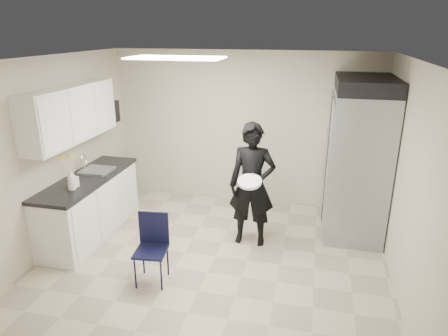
% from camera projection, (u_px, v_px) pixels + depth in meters
% --- Properties ---
extents(floor, '(4.50, 4.50, 0.00)m').
position_uv_depth(floor, '(215.00, 256.00, 5.42)').
color(floor, '#B1A68B').
rests_on(floor, ground).
extents(ceiling, '(4.50, 4.50, 0.00)m').
position_uv_depth(ceiling, '(213.00, 58.00, 4.55)').
color(ceiling, silver).
rests_on(ceiling, back_wall).
extents(back_wall, '(4.50, 0.00, 4.50)m').
position_uv_depth(back_wall, '(244.00, 129.00, 6.82)').
color(back_wall, '#BEB59D').
rests_on(back_wall, floor).
extents(left_wall, '(0.00, 4.00, 4.00)m').
position_uv_depth(left_wall, '(56.00, 154.00, 5.47)').
color(left_wall, '#BEB59D').
rests_on(left_wall, floor).
extents(right_wall, '(0.00, 4.00, 4.00)m').
position_uv_depth(right_wall, '(407.00, 181.00, 4.50)').
color(right_wall, '#BEB59D').
rests_on(right_wall, floor).
extents(ceiling_panel, '(1.20, 0.60, 0.02)m').
position_uv_depth(ceiling_panel, '(176.00, 58.00, 5.06)').
color(ceiling_panel, white).
rests_on(ceiling_panel, ceiling).
extents(lower_counter, '(0.60, 1.90, 0.86)m').
position_uv_depth(lower_counter, '(90.00, 207.00, 5.88)').
color(lower_counter, silver).
rests_on(lower_counter, floor).
extents(countertop, '(0.64, 1.95, 0.05)m').
position_uv_depth(countertop, '(87.00, 179.00, 5.73)').
color(countertop, black).
rests_on(countertop, lower_counter).
extents(sink, '(0.42, 0.40, 0.14)m').
position_uv_depth(sink, '(97.00, 174.00, 5.96)').
color(sink, gray).
rests_on(sink, countertop).
extents(faucet, '(0.02, 0.02, 0.24)m').
position_uv_depth(faucet, '(84.00, 163.00, 5.95)').
color(faucet, silver).
rests_on(faucet, countertop).
extents(upper_cabinets, '(0.35, 1.80, 0.75)m').
position_uv_depth(upper_cabinets, '(71.00, 114.00, 5.44)').
color(upper_cabinets, silver).
rests_on(upper_cabinets, left_wall).
extents(towel_dispenser, '(0.22, 0.30, 0.35)m').
position_uv_depth(towel_dispenser, '(109.00, 112.00, 6.58)').
color(towel_dispenser, black).
rests_on(towel_dispenser, left_wall).
extents(notice_sticker_left, '(0.00, 0.12, 0.07)m').
position_uv_depth(notice_sticker_left, '(61.00, 157.00, 5.59)').
color(notice_sticker_left, yellow).
rests_on(notice_sticker_left, left_wall).
extents(notice_sticker_right, '(0.00, 0.12, 0.07)m').
position_uv_depth(notice_sticker_right, '(70.00, 156.00, 5.78)').
color(notice_sticker_right, yellow).
rests_on(notice_sticker_right, left_wall).
extents(commercial_fridge, '(0.80, 1.35, 2.10)m').
position_uv_depth(commercial_fridge, '(357.00, 164.00, 5.84)').
color(commercial_fridge, gray).
rests_on(commercial_fridge, floor).
extents(fridge_compressor, '(0.80, 1.35, 0.20)m').
position_uv_depth(fridge_compressor, '(366.00, 84.00, 5.46)').
color(fridge_compressor, black).
rests_on(fridge_compressor, commercial_fridge).
extents(folding_chair, '(0.41, 0.41, 0.83)m').
position_uv_depth(folding_chair, '(151.00, 252.00, 4.75)').
color(folding_chair, black).
rests_on(folding_chair, floor).
extents(man_tuxedo, '(0.65, 0.44, 1.75)m').
position_uv_depth(man_tuxedo, '(252.00, 185.00, 5.51)').
color(man_tuxedo, black).
rests_on(man_tuxedo, floor).
extents(bucket_lid, '(0.33, 0.33, 0.04)m').
position_uv_depth(bucket_lid, '(250.00, 182.00, 5.23)').
color(bucket_lid, silver).
rests_on(bucket_lid, man_tuxedo).
extents(soap_bottle_a, '(0.15, 0.15, 0.28)m').
position_uv_depth(soap_bottle_a, '(71.00, 180.00, 5.22)').
color(soap_bottle_a, white).
rests_on(soap_bottle_a, countertop).
extents(soap_bottle_b, '(0.10, 0.10, 0.21)m').
position_uv_depth(soap_bottle_b, '(74.00, 179.00, 5.32)').
color(soap_bottle_b, '#9D9FA9').
rests_on(soap_bottle_b, countertop).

